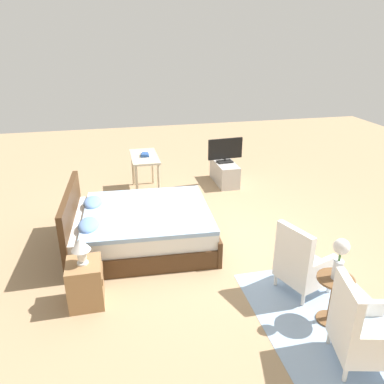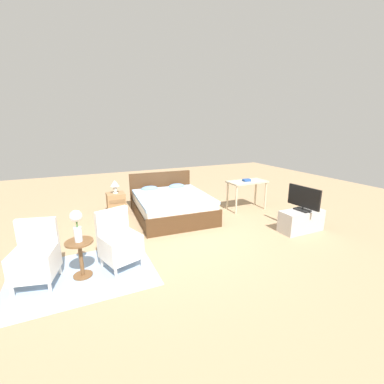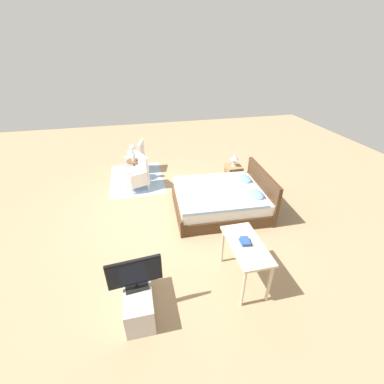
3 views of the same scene
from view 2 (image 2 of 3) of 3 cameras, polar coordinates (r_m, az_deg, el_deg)
The scene contains 13 objects.
ground_plane at distance 5.52m, azimuth -1.14°, elevation -9.05°, with size 16.00×16.00×0.00m, color #A38460.
floor_rug at distance 4.44m, azimuth -23.05°, elevation -16.58°, with size 2.10×1.50×0.01m.
bed at distance 6.41m, azimuth -4.70°, elevation -2.85°, with size 1.82×2.18×0.96m.
armchair_by_window_left at distance 4.36m, azimuth -31.33°, elevation -12.56°, with size 0.65×0.65×0.92m.
armchair_by_window_right at distance 4.35m, azimuth -15.94°, elevation -10.98°, with size 0.69×0.69×0.92m.
side_table at distance 4.25m, azimuth -23.52°, elevation -12.60°, with size 0.40×0.40×0.57m.
flower_vase at distance 4.06m, azimuth -24.25°, elevation -6.20°, with size 0.17×0.17×0.48m.
nightstand at distance 6.84m, azimuth -16.49°, elevation -2.48°, with size 0.44×0.41×0.55m.
table_lamp at distance 6.72m, azimuth -16.79°, elevation 1.53°, with size 0.22×0.22×0.33m.
tv_stand at distance 6.01m, azimuth 23.07°, elevation -5.90°, with size 0.96×0.40×0.46m.
tv_flatscreen at distance 5.87m, azimuth 23.57°, elevation -1.30°, with size 0.23×0.76×0.52m.
vanity_desk at distance 7.00m, azimuth 12.14°, elevation 1.45°, with size 1.04×0.52×0.78m.
book_stack at distance 6.94m, azimuth 12.02°, elevation 2.59°, with size 0.21×0.17×0.06m.
Camera 2 is at (-2.02, -4.64, 2.22)m, focal length 24.00 mm.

